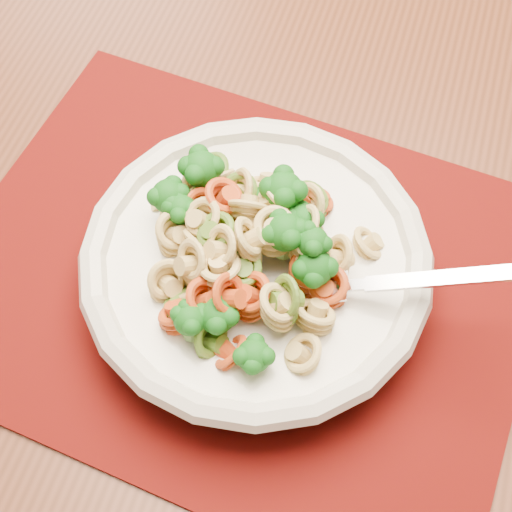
{
  "coord_description": "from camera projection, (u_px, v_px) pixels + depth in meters",
  "views": [
    {
      "loc": [
        0.11,
        -0.89,
        1.25
      ],
      "look_at": [
        0.11,
        -0.64,
        0.82
      ],
      "focal_mm": 50.0,
      "sensor_mm": 36.0,
      "label": 1
    }
  ],
  "objects": [
    {
      "name": "dining_table",
      "position": [
        295.0,
        274.0,
        0.64
      ],
      "size": [
        1.79,
        1.42,
        0.78
      ],
      "rotation": [
        0.0,
        0.0,
        -0.3
      ],
      "color": "#582B18",
      "rests_on": "ground"
    },
    {
      "name": "placemat",
      "position": [
        239.0,
        278.0,
        0.53
      ],
      "size": [
        0.52,
        0.47,
        0.0
      ],
      "primitive_type": "cube",
      "rotation": [
        0.0,
        0.0,
        -0.4
      ],
      "color": "#4C0D03",
      "rests_on": "dining_table"
    },
    {
      "name": "pasta_bowl",
      "position": [
        256.0,
        264.0,
        0.51
      ],
      "size": [
        0.25,
        0.25,
        0.05
      ],
      "color": "beige",
      "rests_on": "placemat"
    },
    {
      "name": "pasta_broccoli_heap",
      "position": [
        256.0,
        252.0,
        0.49
      ],
      "size": [
        0.21,
        0.21,
        0.06
      ],
      "primitive_type": null,
      "color": "tan",
      "rests_on": "pasta_bowl"
    },
    {
      "name": "fork",
      "position": [
        329.0,
        287.0,
        0.48
      ],
      "size": [
        0.18,
        0.04,
        0.08
      ],
      "primitive_type": null,
      "rotation": [
        0.0,
        -0.35,
        -0.09
      ],
      "color": "silver",
      "rests_on": "pasta_bowl"
    }
  ]
}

